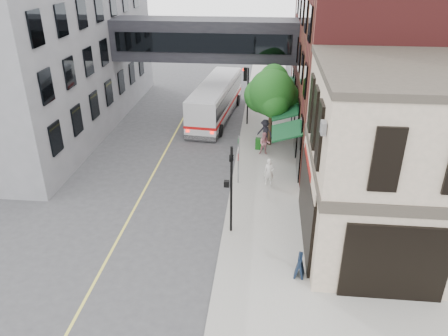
% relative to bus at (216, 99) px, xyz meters
% --- Properties ---
extents(ground, '(120.00, 120.00, 0.00)m').
position_rel_bus_xyz_m(ground, '(2.28, -18.60, -1.65)').
color(ground, '#38383A').
rests_on(ground, ground).
extents(sidewalk_main, '(4.00, 60.00, 0.15)m').
position_rel_bus_xyz_m(sidewalk_main, '(4.28, -4.60, -1.58)').
color(sidewalk_main, gray).
rests_on(sidewalk_main, ground).
extents(corner_building, '(10.19, 8.12, 8.45)m').
position_rel_bus_xyz_m(corner_building, '(11.25, -16.60, 2.56)').
color(corner_building, tan).
rests_on(corner_building, ground).
extents(brick_building, '(13.76, 18.00, 14.00)m').
position_rel_bus_xyz_m(brick_building, '(12.26, -3.60, 5.34)').
color(brick_building, '#541A1A').
rests_on(brick_building, ground).
extents(opposite_building, '(14.00, 24.00, 14.00)m').
position_rel_bus_xyz_m(opposite_building, '(-14.72, -2.60, 5.35)').
color(opposite_building, slate).
rests_on(opposite_building, ground).
extents(skyway_bridge, '(14.00, 3.18, 3.00)m').
position_rel_bus_xyz_m(skyway_bridge, '(-0.72, -0.60, 4.85)').
color(skyway_bridge, black).
rests_on(skyway_bridge, ground).
extents(traffic_signal_near, '(0.44, 0.22, 4.60)m').
position_rel_bus_xyz_m(traffic_signal_near, '(2.65, -16.60, 1.33)').
color(traffic_signal_near, black).
rests_on(traffic_signal_near, sidewalk_main).
extents(traffic_signal_far, '(0.53, 0.28, 4.50)m').
position_rel_bus_xyz_m(traffic_signal_far, '(2.54, -1.60, 1.69)').
color(traffic_signal_far, black).
rests_on(traffic_signal_far, sidewalk_main).
extents(street_sign_pole, '(0.08, 0.75, 3.00)m').
position_rel_bus_xyz_m(street_sign_pole, '(2.67, -11.60, 0.28)').
color(street_sign_pole, gray).
rests_on(street_sign_pole, sidewalk_main).
extents(street_tree, '(3.80, 3.20, 5.60)m').
position_rel_bus_xyz_m(street_tree, '(4.47, -5.38, 2.26)').
color(street_tree, '#382619').
rests_on(street_tree, sidewalk_main).
extents(lane_marking, '(0.12, 40.00, 0.01)m').
position_rel_bus_xyz_m(lane_marking, '(-2.72, -8.60, -1.65)').
color(lane_marking, '#D8CC4C').
rests_on(lane_marking, ground).
extents(bus, '(3.52, 11.15, 2.95)m').
position_rel_bus_xyz_m(bus, '(0.00, 0.00, 0.00)').
color(bus, silver).
rests_on(bus, ground).
extents(pedestrian_a, '(0.61, 0.42, 1.62)m').
position_rel_bus_xyz_m(pedestrian_a, '(4.48, -11.63, -0.69)').
color(pedestrian_a, silver).
rests_on(pedestrian_a, sidewalk_main).
extents(pedestrian_b, '(0.76, 0.60, 1.54)m').
position_rel_bus_xyz_m(pedestrian_b, '(4.15, -7.29, -0.73)').
color(pedestrian_b, '#CA828B').
rests_on(pedestrian_b, sidewalk_main).
extents(pedestrian_c, '(1.38, 1.20, 1.85)m').
position_rel_bus_xyz_m(pedestrian_c, '(4.14, -5.61, -0.58)').
color(pedestrian_c, black).
rests_on(pedestrian_c, sidewalk_main).
extents(newspaper_box, '(0.43, 0.39, 0.80)m').
position_rel_bus_xyz_m(newspaper_box, '(3.72, -6.48, -1.10)').
color(newspaper_box, '#124F12').
rests_on(newspaper_box, sidewalk_main).
extents(sandwich_board, '(0.46, 0.63, 1.03)m').
position_rel_bus_xyz_m(sandwich_board, '(5.83, -19.64, -0.98)').
color(sandwich_board, black).
rests_on(sandwich_board, sidewalk_main).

